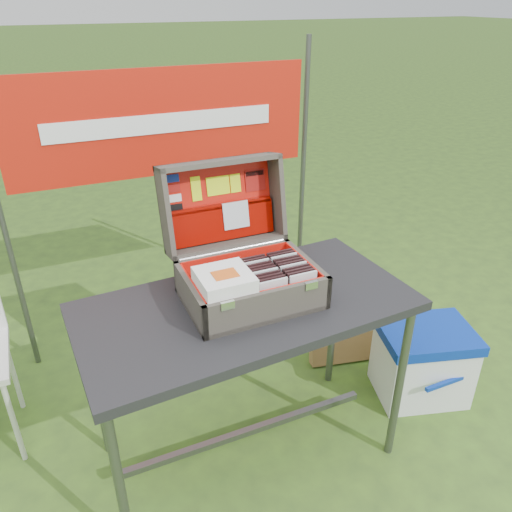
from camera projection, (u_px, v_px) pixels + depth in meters
name	position (u px, v px, depth m)	size (l,w,h in m)	color
ground	(247.00, 455.00, 2.31)	(80.00, 80.00, 0.00)	#354D1F
table	(248.00, 383.00, 2.14)	(1.31, 0.66, 0.82)	black
table_top	(247.00, 307.00, 1.96)	(1.31, 0.66, 0.04)	black
table_leg_fl	(119.00, 484.00, 1.72)	(0.04, 0.04, 0.78)	#59595B
table_leg_fr	(399.00, 387.00, 2.15)	(0.04, 0.04, 0.78)	#59595B
table_leg_bl	(97.00, 386.00, 2.16)	(0.04, 0.04, 0.78)	#59595B
table_leg_br	(333.00, 321.00, 2.58)	(0.04, 0.04, 0.78)	#59595B
table_brace	(248.00, 431.00, 2.28)	(1.16, 0.03, 0.03)	#59595B
suitcase	(244.00, 239.00, 1.91)	(0.51, 0.52, 0.48)	#5F584D
suitcase_base_bottom	(251.00, 298.00, 1.97)	(0.51, 0.36, 0.02)	#5F584D
suitcase_base_wall_front	(269.00, 307.00, 1.80)	(0.51, 0.02, 0.14)	#5F584D
suitcase_base_wall_back	(234.00, 265.00, 2.08)	(0.51, 0.02, 0.14)	#5F584D
suitcase_base_wall_left	(190.00, 299.00, 1.85)	(0.02, 0.36, 0.14)	#5F584D
suitcase_base_wall_right	(306.00, 272.00, 2.03)	(0.02, 0.36, 0.14)	#5F584D
suitcase_liner_floor	(251.00, 295.00, 1.96)	(0.47, 0.32, 0.01)	red
suitcase_latch_left	(228.00, 305.00, 1.71)	(0.05, 0.01, 0.03)	silver
suitcase_latch_right	(311.00, 285.00, 1.83)	(0.05, 0.01, 0.03)	silver
suitcase_hinge	(233.00, 250.00, 2.06)	(0.02, 0.02, 0.46)	silver
suitcase_lid_back	(218.00, 202.00, 2.12)	(0.51, 0.36, 0.02)	#5F584D
suitcase_lid_rim_far	(219.00, 162.00, 2.01)	(0.51, 0.02, 0.14)	#5F584D
suitcase_lid_rim_near	(227.00, 244.00, 2.12)	(0.51, 0.02, 0.14)	#5F584D
suitcase_lid_rim_left	(165.00, 213.00, 1.98)	(0.02, 0.36, 0.14)	#5F584D
suitcase_lid_rim_right	(276.00, 196.00, 2.15)	(0.02, 0.36, 0.14)	#5F584D
suitcase_lid_liner	(219.00, 202.00, 2.11)	(0.47, 0.32, 0.01)	red
suitcase_liner_wall_front	(268.00, 303.00, 1.81)	(0.47, 0.01, 0.12)	red
suitcase_liner_wall_back	(235.00, 265.00, 2.07)	(0.47, 0.01, 0.12)	red
suitcase_liner_wall_left	(193.00, 296.00, 1.85)	(0.01, 0.32, 0.12)	red
suitcase_liner_wall_right	(303.00, 271.00, 2.02)	(0.01, 0.32, 0.12)	red
suitcase_lid_pocket	(223.00, 223.00, 2.11)	(0.45, 0.15, 0.03)	#7F0600
suitcase_pocket_edge	(222.00, 206.00, 2.09)	(0.44, 0.02, 0.02)	#7F0600
suitcase_pocket_cd	(236.00, 215.00, 2.11)	(0.11, 0.11, 0.01)	silver
lid_sticker_cc_a	(173.00, 178.00, 2.00)	(0.05, 0.03, 0.00)	#1933B2
lid_sticker_cc_b	(174.00, 188.00, 2.01)	(0.05, 0.03, 0.00)	maroon
lid_sticker_cc_c	(175.00, 198.00, 2.02)	(0.05, 0.03, 0.00)	white
lid_sticker_cc_d	(177.00, 208.00, 2.03)	(0.05, 0.03, 0.00)	black
lid_card_neon_tall	(196.00, 189.00, 2.04)	(0.04, 0.10, 0.00)	#D4F115
lid_card_neon_main	(218.00, 186.00, 2.08)	(0.10, 0.08, 0.00)	#D4F115
lid_card_neon_small	(235.00, 183.00, 2.11)	(0.05, 0.08, 0.00)	#D4F115
lid_sticker_band	(255.00, 180.00, 2.14)	(0.09, 0.09, 0.00)	maroon
lid_sticker_band_bar	(255.00, 173.00, 2.13)	(0.08, 0.02, 0.00)	black
cd_left_0	(273.00, 295.00, 1.83)	(0.11, 0.01, 0.13)	silver
cd_left_1	(271.00, 293.00, 1.85)	(0.11, 0.01, 0.13)	black
cd_left_2	(269.00, 290.00, 1.86)	(0.11, 0.01, 0.13)	black
cd_left_3	(266.00, 288.00, 1.88)	(0.11, 0.01, 0.13)	black
cd_left_4	(264.00, 285.00, 1.90)	(0.11, 0.01, 0.13)	silver
cd_left_5	(262.00, 283.00, 1.91)	(0.11, 0.01, 0.13)	black
cd_left_6	(260.00, 280.00, 1.93)	(0.11, 0.01, 0.13)	black
cd_left_7	(258.00, 278.00, 1.95)	(0.11, 0.01, 0.13)	black
cd_left_8	(256.00, 276.00, 1.96)	(0.11, 0.01, 0.13)	silver
cd_left_9	(254.00, 273.00, 1.98)	(0.11, 0.01, 0.13)	black
cd_left_10	(252.00, 271.00, 1.99)	(0.11, 0.01, 0.13)	black
cd_right_0	(303.00, 288.00, 1.88)	(0.11, 0.01, 0.13)	silver
cd_right_1	(300.00, 286.00, 1.89)	(0.11, 0.01, 0.13)	black
cd_right_2	(298.00, 283.00, 1.91)	(0.11, 0.01, 0.13)	black
cd_right_3	(295.00, 281.00, 1.92)	(0.11, 0.01, 0.13)	black
cd_right_4	(293.00, 279.00, 1.94)	(0.11, 0.01, 0.13)	silver
cd_right_5	(290.00, 276.00, 1.96)	(0.11, 0.01, 0.13)	black
cd_right_6	(288.00, 274.00, 1.97)	(0.11, 0.01, 0.13)	black
cd_right_7	(286.00, 272.00, 1.99)	(0.11, 0.01, 0.13)	black
cd_right_8	(284.00, 269.00, 2.01)	(0.11, 0.01, 0.13)	silver
cd_right_9	(281.00, 267.00, 2.02)	(0.11, 0.01, 0.13)	black
cd_right_10	(279.00, 265.00, 2.04)	(0.11, 0.01, 0.13)	black
songbook_0	(224.00, 285.00, 1.81)	(0.19, 0.19, 0.01)	white
songbook_1	(224.00, 283.00, 1.80)	(0.19, 0.19, 0.01)	white
songbook_2	(224.00, 282.00, 1.80)	(0.19, 0.19, 0.01)	white
songbook_3	(224.00, 281.00, 1.80)	(0.19, 0.19, 0.01)	white
songbook_4	(224.00, 280.00, 1.80)	(0.19, 0.19, 0.01)	white
songbook_5	(224.00, 279.00, 1.79)	(0.19, 0.19, 0.01)	white
songbook_6	(224.00, 277.00, 1.79)	(0.19, 0.19, 0.01)	white
songbook_7	(224.00, 276.00, 1.79)	(0.19, 0.19, 0.01)	white
songbook_8	(224.00, 275.00, 1.79)	(0.19, 0.19, 0.01)	white
songbook_9	(224.00, 274.00, 1.79)	(0.19, 0.19, 0.01)	white
songbook_graphic	(225.00, 274.00, 1.78)	(0.09, 0.07, 0.00)	#D85919
cooler	(422.00, 362.00, 2.58)	(0.46, 0.35, 0.40)	white
cooler_body	(421.00, 366.00, 2.60)	(0.44, 0.33, 0.35)	white
cooler_lid	(428.00, 335.00, 2.50)	(0.46, 0.35, 0.05)	#092E9C
cooler_handle	(448.00, 382.00, 2.43)	(0.27, 0.02, 0.02)	#092E9C
chair_leg_fr	(14.00, 421.00, 2.18)	(0.02, 0.02, 0.47)	silver
chair_leg_br	(13.00, 371.00, 2.47)	(0.02, 0.02, 0.47)	silver
cardboard_box	(347.00, 323.00, 2.84)	(0.43, 0.07, 0.46)	#A67D40
banner_post_left	(4.00, 228.00, 2.50)	(0.03, 0.03, 1.70)	#59595B
banner_post_right	(302.00, 183.00, 3.11)	(0.03, 0.03, 1.70)	#59595B
banner	(163.00, 123.00, 2.59)	(1.60, 0.01, 0.55)	#B1180B
banner_text	(163.00, 123.00, 2.58)	(1.20, 0.00, 0.10)	white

